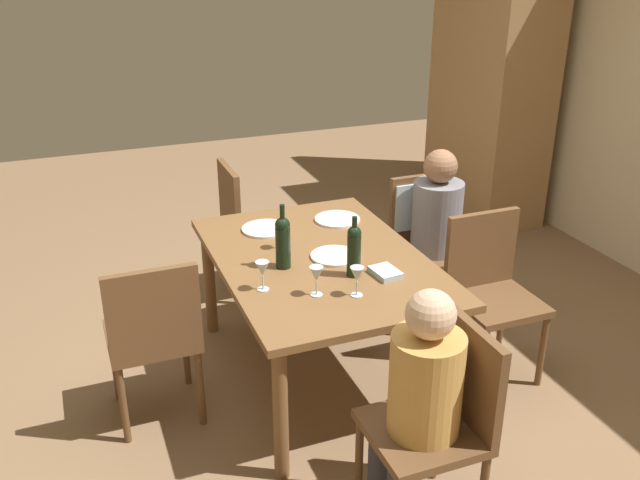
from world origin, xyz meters
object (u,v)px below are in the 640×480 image
chair_far_right (490,284)px  dinner_plate_host (337,219)px  chair_near (153,332)px  wine_bottle_dark_red (354,249)px  wine_bottle_tall_green (283,241)px  dinner_plate_guest_left (266,229)px  person_man_bearded (419,396)px  wine_glass_centre (316,275)px  wine_glass_near_left (357,275)px  person_woman_host (438,226)px  armoire_cabinet (491,90)px  chair_far_left (426,227)px  wine_glass_near_right (282,230)px  dining_table (320,271)px  chair_right_end (442,412)px  chair_left_end (247,220)px  wine_glass_far (262,270)px  dinner_plate_guest_right (335,256)px

chair_far_right → dinner_plate_host: (-0.70, -0.63, 0.22)m
chair_near → wine_bottle_dark_red: size_ratio=2.89×
wine_bottle_tall_green → dinner_plate_guest_left: (-0.50, 0.06, -0.14)m
person_man_bearded → chair_near: bearing=39.9°
wine_glass_centre → dinner_plate_host: 0.95m
chair_far_right → wine_glass_near_left: chair_far_right is taller
wine_glass_near_left → person_woman_host: bearing=130.8°
person_man_bearded → dinner_plate_guest_left: (-1.61, -0.13, 0.11)m
chair_far_right → person_man_bearded: person_man_bearded is taller
armoire_cabinet → wine_glass_near_left: armoire_cabinet is taller
chair_far_left → person_woman_host: 0.16m
wine_glass_near_left → wine_glass_centre: (-0.07, -0.18, 0.00)m
wine_bottle_dark_red → wine_glass_near_right: 0.50m
person_woman_host → dining_table: bearing=19.3°
chair_right_end → person_man_bearded: (0.00, -0.11, 0.11)m
chair_far_left → dinner_plate_host: (0.03, -0.63, 0.15)m
chair_left_end → wine_bottle_tall_green: size_ratio=2.68×
dinner_plate_host → wine_bottle_tall_green: bearing=-46.1°
dining_table → wine_glass_near_left: bearing=1.0°
chair_left_end → wine_glass_far: chair_left_end is taller
dinner_plate_host → dinner_plate_guest_right: bearing=-24.1°
armoire_cabinet → person_woman_host: 2.11m
dinner_plate_host → dinner_plate_guest_left: size_ratio=0.98×
chair_right_end → wine_glass_near_left: bearing=6.6°
wine_glass_near_left → wine_glass_near_right: size_ratio=1.00×
chair_far_right → dinner_plate_host: 0.97m
wine_glass_near_right → chair_far_right: bearing=67.6°
dining_table → chair_far_left: (-0.47, 0.91, -0.06)m
chair_far_left → dinner_plate_guest_right: chair_far_left is taller
wine_glass_centre → dinner_plate_host: bearing=151.4°
chair_left_end → person_man_bearded: 2.30m
wine_glass_near_right → dinner_plate_guest_right: bearing=46.8°
chair_far_left → dining_table: bearing=27.2°
armoire_cabinet → wine_glass_near_right: 2.97m
person_woman_host → chair_far_right: bearing=90.0°
person_man_bearded → dinner_plate_guest_left: 1.62m
chair_far_right → dinner_plate_guest_right: bearing=-15.3°
chair_far_left → wine_glass_near_right: bearing=15.3°
chair_left_end → wine_glass_centre: size_ratio=6.17×
chair_near → wine_bottle_dark_red: bearing=-9.9°
armoire_cabinet → wine_glass_far: bearing=-51.7°
armoire_cabinet → dinner_plate_guest_left: 2.84m
dinner_plate_host → wine_glass_far: bearing=-44.6°
wine_bottle_tall_green → dinner_plate_guest_right: bearing=92.3°
dinner_plate_guest_left → chair_right_end: bearing=8.7°
chair_right_end → wine_bottle_dark_red: 0.96m
wine_glass_centre → dinner_plate_host: wine_glass_centre is taller
wine_glass_near_left → wine_glass_far: 0.45m
chair_far_left → person_woman_host: person_woman_host is taller
chair_far_right → wine_glass_near_right: 1.19m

